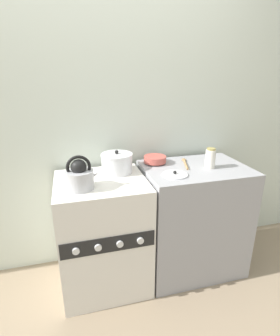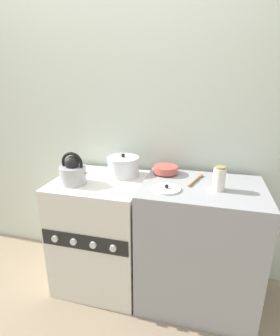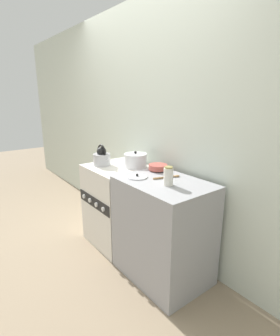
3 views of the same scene
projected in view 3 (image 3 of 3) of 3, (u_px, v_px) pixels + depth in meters
ground_plane at (97, 249)px, 2.77m from camera, size 12.00×12.00×0.00m
wall_back at (145, 126)px, 2.81m from camera, size 7.00×0.06×2.50m
stove at (118, 205)px, 2.82m from camera, size 0.63×0.60×0.86m
counter at (163, 230)px, 2.27m from camera, size 0.78×0.57×0.89m
kettle at (102, 157)px, 2.73m from camera, size 0.22×0.18×0.22m
cooking_pot at (136, 160)px, 2.65m from camera, size 0.23×0.23×0.17m
enamel_bowl at (158, 167)px, 2.44m from camera, size 0.17×0.17×0.06m
storage_jar at (168, 176)px, 2.03m from camera, size 0.07×0.07×0.15m
loose_pot_lid at (137, 177)px, 2.24m from camera, size 0.18×0.18×0.03m
wooden_spoon at (169, 177)px, 2.23m from camera, size 0.10×0.24×0.02m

